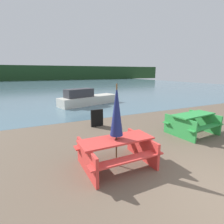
{
  "coord_description": "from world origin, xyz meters",
  "views": [
    {
      "loc": [
        -3.26,
        -1.35,
        2.36
      ],
      "look_at": [
        -0.41,
        4.51,
        0.85
      ],
      "focal_mm": 28.0,
      "sensor_mm": 36.0,
      "label": 1
    }
  ],
  "objects_px": {
    "picnic_table_red": "(116,149)",
    "umbrella_navy": "(117,111)",
    "signboard": "(97,118)",
    "boat": "(87,99)",
    "picnic_table_green": "(192,122)"
  },
  "relations": [
    {
      "from": "picnic_table_red",
      "to": "umbrella_navy",
      "type": "xyz_separation_m",
      "value": [
        0.0,
        -0.0,
        1.0
      ]
    },
    {
      "from": "signboard",
      "to": "boat",
      "type": "bearing_deg",
      "value": 76.97
    },
    {
      "from": "boat",
      "to": "picnic_table_red",
      "type": "bearing_deg",
      "value": -118.64
    },
    {
      "from": "picnic_table_green",
      "to": "umbrella_navy",
      "type": "bearing_deg",
      "value": -167.67
    },
    {
      "from": "picnic_table_red",
      "to": "picnic_table_green",
      "type": "bearing_deg",
      "value": 12.33
    },
    {
      "from": "picnic_table_red",
      "to": "umbrella_navy",
      "type": "relative_size",
      "value": 0.89
    },
    {
      "from": "boat",
      "to": "picnic_table_green",
      "type": "bearing_deg",
      "value": -92.74
    },
    {
      "from": "boat",
      "to": "signboard",
      "type": "distance_m",
      "value": 5.32
    },
    {
      "from": "boat",
      "to": "signboard",
      "type": "bearing_deg",
      "value": -118.72
    },
    {
      "from": "picnic_table_red",
      "to": "boat",
      "type": "xyz_separation_m",
      "value": [
        1.95,
        8.48,
        -0.01
      ]
    },
    {
      "from": "umbrella_navy",
      "to": "picnic_table_red",
      "type": "bearing_deg",
      "value": 116.57
    },
    {
      "from": "picnic_table_red",
      "to": "signboard",
      "type": "relative_size",
      "value": 2.48
    },
    {
      "from": "umbrella_navy",
      "to": "picnic_table_green",
      "type": "bearing_deg",
      "value": 12.33
    },
    {
      "from": "signboard",
      "to": "picnic_table_red",
      "type": "bearing_deg",
      "value": -102.83
    },
    {
      "from": "picnic_table_red",
      "to": "boat",
      "type": "distance_m",
      "value": 8.71
    }
  ]
}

